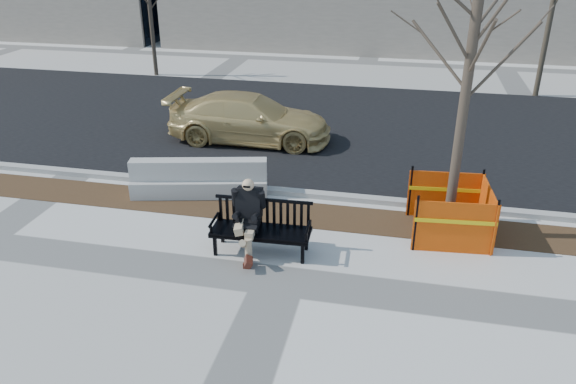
% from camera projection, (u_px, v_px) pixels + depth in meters
% --- Properties ---
extents(ground, '(120.00, 120.00, 0.00)m').
position_uv_depth(ground, '(279.00, 280.00, 9.97)').
color(ground, beige).
rests_on(ground, ground).
extents(mulch_strip, '(40.00, 1.20, 0.02)m').
position_uv_depth(mulch_strip, '(306.00, 215.00, 12.27)').
color(mulch_strip, '#47301C').
rests_on(mulch_strip, ground).
extents(asphalt_street, '(60.00, 10.40, 0.01)m').
position_uv_depth(asphalt_street, '(341.00, 127.00, 17.76)').
color(asphalt_street, black).
rests_on(asphalt_street, ground).
extents(curb, '(60.00, 0.25, 0.12)m').
position_uv_depth(curb, '(313.00, 194.00, 13.09)').
color(curb, '#9E9B93').
rests_on(curb, ground).
extents(bench, '(1.97, 0.77, 1.04)m').
position_uv_depth(bench, '(261.00, 252.00, 10.85)').
color(bench, black).
rests_on(bench, ground).
extents(seated_man, '(0.67, 1.07, 1.46)m').
position_uv_depth(seated_man, '(249.00, 250.00, 10.94)').
color(seated_man, black).
rests_on(seated_man, ground).
extents(tree_fence, '(2.54, 2.54, 5.86)m').
position_uv_depth(tree_fence, '(446.00, 234.00, 11.51)').
color(tree_fence, '#FF5208').
rests_on(tree_fence, ground).
extents(sedan, '(4.79, 2.02, 1.38)m').
position_uv_depth(sedan, '(250.00, 141.00, 16.62)').
color(sedan, tan).
rests_on(sedan, ground).
extents(jersey_barrier_left, '(3.22, 1.33, 0.91)m').
position_uv_depth(jersey_barrier_left, '(200.00, 195.00, 13.19)').
color(jersey_barrier_left, '#ACA9A1').
rests_on(jersey_barrier_left, ground).
extents(far_tree_left, '(1.95, 1.95, 5.19)m').
position_uv_depth(far_tree_left, '(157.00, 75.00, 24.18)').
color(far_tree_left, '#43372B').
rests_on(far_tree_left, ground).
extents(far_tree_right, '(2.86, 2.86, 5.99)m').
position_uv_depth(far_tree_right, '(535.00, 96.00, 21.13)').
color(far_tree_right, '#42382A').
rests_on(far_tree_right, ground).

